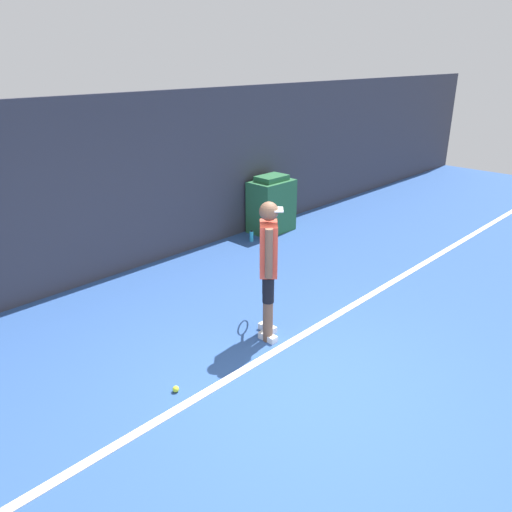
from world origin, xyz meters
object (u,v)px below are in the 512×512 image
at_px(tennis_ball, 176,389).
at_px(covered_chair, 271,205).
at_px(tennis_player, 268,264).
at_px(water_bottle, 252,236).

height_order(tennis_ball, covered_chair, covered_chair).
bearing_deg(tennis_player, water_bottle, 3.98).
bearing_deg(covered_chair, water_bottle, -168.54).
xyz_separation_m(tennis_ball, water_bottle, (3.73, 2.59, 0.06)).
bearing_deg(tennis_ball, water_bottle, 34.72).
bearing_deg(tennis_player, tennis_ball, 139.51).
xyz_separation_m(covered_chair, water_bottle, (-0.69, -0.14, -0.43)).
height_order(tennis_player, tennis_ball, tennis_player).
height_order(tennis_player, covered_chair, tennis_player).
relative_size(tennis_ball, water_bottle, 0.32).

